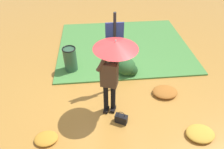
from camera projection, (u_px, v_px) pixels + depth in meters
ground_plane at (113, 107)px, 5.42m from camera, size 18.00×18.00×0.00m
grass_verge at (123, 46)px, 7.79m from camera, size 4.80×4.00×0.05m
person_with_umbrella at (113, 60)px, 4.39m from camera, size 0.96×0.96×2.04m
info_sign_post at (114, 46)px, 5.07m from camera, size 0.44×0.07×2.30m
handbag at (121, 119)px, 4.95m from camera, size 0.33×0.26×0.37m
trash_bin at (70, 60)px, 6.38m from camera, size 0.42×0.42×0.83m
shrub_cluster at (127, 67)px, 6.35m from camera, size 0.67×0.61×0.55m
leaf_pile_near_person at (165, 92)px, 5.75m from camera, size 0.70×0.56×0.15m
leaf_pile_by_bench at (200, 133)px, 4.69m from camera, size 0.66×0.53×0.14m
leaf_pile_far_path at (46, 138)px, 4.61m from camera, size 0.53×0.42×0.12m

